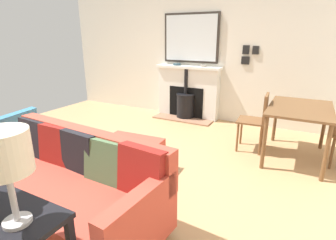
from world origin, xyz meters
The scene contains 13 objects.
ground_plane centered at (0.00, 0.00, 0.00)m, with size 5.37×6.03×0.01m, color tan.
wall_left centered at (-2.68, 0.00, 1.34)m, with size 0.12×6.03×2.67m, color beige.
fireplace centered at (-2.49, -0.06, 0.47)m, with size 0.54×1.36×1.07m.
mirror_over_mantel centered at (-2.60, -0.06, 1.60)m, with size 0.04×1.15×0.94m.
mantel_bowl_near centered at (-2.50, -0.31, 1.09)m, with size 0.16×0.16×0.04m.
mantel_bowl_far centered at (-2.50, 0.27, 1.09)m, with size 0.12×0.12×0.04m.
sofa centered at (1.02, 0.33, 0.37)m, with size 0.97×1.96×0.83m.
ottoman centered at (0.01, 0.27, 0.24)m, with size 0.65×0.76×0.40m.
armchair_accent centered at (0.58, -1.22, 0.42)m, with size 0.76×0.69×0.74m.
table_lamp_far_end centered at (1.80, 0.90, 1.11)m, with size 0.25×0.25×0.50m.
dining_table centered at (-1.40, 2.07, 0.65)m, with size 1.18×0.78×0.74m.
dining_chair_near_fireplace centered at (-1.41, 1.54, 0.52)m, with size 0.42×0.42×0.86m.
photo_gallery_row centered at (-2.61, 1.08, 1.33)m, with size 0.02×0.29×0.34m.
Camera 1 is at (2.43, 2.11, 1.64)m, focal length 28.33 mm.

